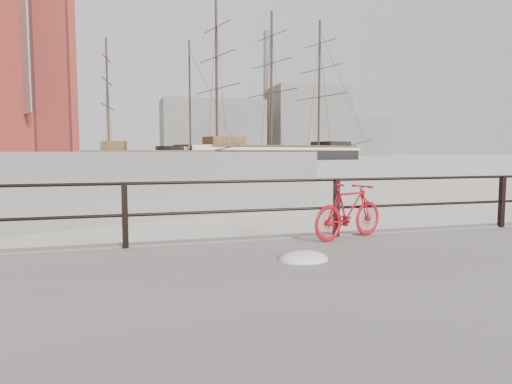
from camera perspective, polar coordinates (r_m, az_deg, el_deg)
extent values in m
plane|color=white|center=(10.22, 27.59, -5.70)|extent=(400.00, 400.00, 0.00)
imported|color=#B50C18|center=(7.78, 11.53, -2.34)|extent=(1.54, 0.76, 0.94)
ellipsoid|color=white|center=(6.23, 5.99, -7.36)|extent=(0.68, 0.54, 0.24)
cube|color=gray|center=(149.88, -5.57, 7.84)|extent=(32.00, 18.00, 18.00)
cube|color=gray|center=(164.70, 6.31, 8.63)|extent=(26.00, 20.00, 24.00)
cube|color=gray|center=(178.82, 12.56, 6.65)|extent=(20.00, 16.00, 14.00)
cylinder|color=gray|center=(165.93, 1.42, 12.10)|extent=(2.80, 2.80, 44.00)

